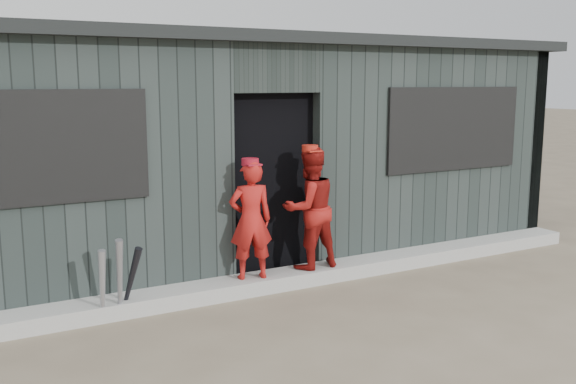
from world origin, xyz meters
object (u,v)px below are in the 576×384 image
bat_mid (120,280)px  bat_right (131,281)px  dugout (222,149)px  player_red_left (251,220)px  bat_left (102,287)px  player_red_right (310,208)px  player_grey_back (313,212)px

bat_mid → bat_right: size_ratio=1.12×
bat_mid → dugout: (1.79, 1.87, 0.90)m
player_red_left → bat_left: bearing=18.4°
player_red_left → player_red_right: bearing=-164.6°
player_red_left → bat_mid: bearing=19.0°
bat_left → player_grey_back: (2.61, 0.78, 0.27)m
bat_left → bat_right: size_ratio=0.99×
bat_right → player_red_left: bearing=5.3°
bat_right → player_red_right: (1.97, 0.16, 0.46)m
bat_mid → dugout: dugout is taller
bat_right → dugout: bearing=47.2°
player_red_right → dugout: dugout is taller
player_red_left → dugout: dugout is taller
bat_left → bat_right: bat_left is taller
player_red_right → player_grey_back: size_ratio=1.05×
bat_left → bat_mid: (0.15, 0.00, 0.04)m
bat_left → bat_mid: bearing=1.4°
bat_left → dugout: (1.94, 1.88, 0.94)m
player_red_right → player_grey_back: 0.70m
bat_left → dugout: dugout is taller
bat_right → player_red_right: bearing=4.7°
player_red_left → player_red_right: player_red_right is taller
bat_mid → player_red_left: size_ratio=0.65×
bat_left → bat_mid: bat_mid is taller
player_grey_back → bat_left: bearing=14.7°
player_grey_back → player_red_left: bearing=27.0°
player_red_left → player_red_right: 0.71m
player_red_right → player_grey_back: bearing=-126.8°
player_red_right → player_red_left: bearing=1.0°
bat_left → dugout: 2.86m
player_red_left → dugout: size_ratio=0.14×
bat_right → player_red_left: size_ratio=0.58×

